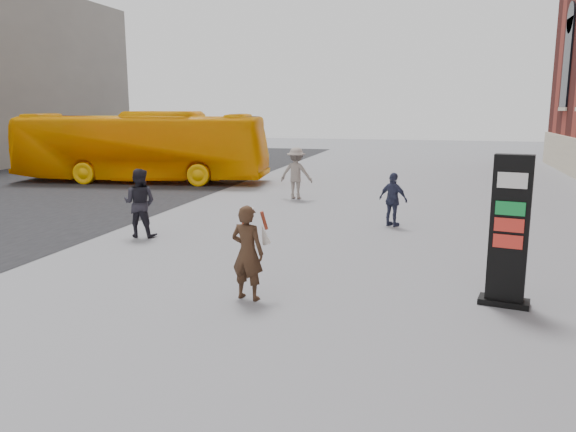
% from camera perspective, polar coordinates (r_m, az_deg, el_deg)
% --- Properties ---
extents(ground, '(100.00, 100.00, 0.00)m').
position_cam_1_polar(ground, '(9.83, -5.20, -8.22)').
color(ground, '#9E9EA3').
extents(info_pylon, '(0.86, 0.54, 2.49)m').
position_cam_1_polar(info_pylon, '(9.78, 21.55, -1.47)').
color(info_pylon, black).
rests_on(info_pylon, ground).
extents(woman, '(0.69, 0.65, 1.63)m').
position_cam_1_polar(woman, '(9.51, -4.11, -3.60)').
color(woman, black).
rests_on(woman, ground).
extents(bus, '(11.26, 3.95, 3.07)m').
position_cam_1_polar(bus, '(25.55, -14.71, 6.82)').
color(bus, '#FFA801').
rests_on(bus, road).
extents(pedestrian_a, '(0.89, 0.73, 1.73)m').
position_cam_1_polar(pedestrian_a, '(14.59, -14.84, 1.30)').
color(pedestrian_a, '#222129').
rests_on(pedestrian_a, ground).
extents(pedestrian_b, '(1.22, 0.75, 1.83)m').
position_cam_1_polar(pedestrian_b, '(20.08, 0.84, 4.36)').
color(pedestrian_b, gray).
rests_on(pedestrian_b, ground).
extents(pedestrian_c, '(0.94, 0.73, 1.48)m').
position_cam_1_polar(pedestrian_c, '(15.65, 10.63, 1.65)').
color(pedestrian_c, '#313551').
rests_on(pedestrian_c, ground).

